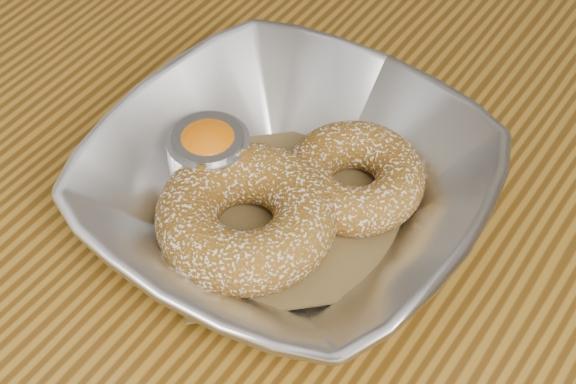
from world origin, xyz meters
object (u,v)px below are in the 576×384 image
Objects in this scene: table at (295,315)px; ramekin at (210,157)px; donut_front at (246,217)px; serving_bowl at (288,192)px; donut_back at (354,177)px.

table is 0.15m from ramekin.
table is at bearing 60.33° from donut_front.
ramekin reaches higher than donut_front.
serving_bowl reaches higher than ramekin.
ramekin is at bearing -175.78° from table.
donut_back is at bearing 27.98° from ramekin.
table is 22.56× the size of ramekin.
serving_bowl is (-0.01, 0.00, 0.13)m from table.
donut_back is 1.70× the size of ramekin.
ramekin is (-0.06, -0.01, 0.00)m from serving_bowl.
ramekin is (-0.08, -0.04, 0.01)m from donut_back.
serving_bowl reaches higher than donut_front.
serving_bowl is 0.03m from donut_front.
serving_bowl is 2.68× the size of donut_back.
table is 13.28× the size of donut_back.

